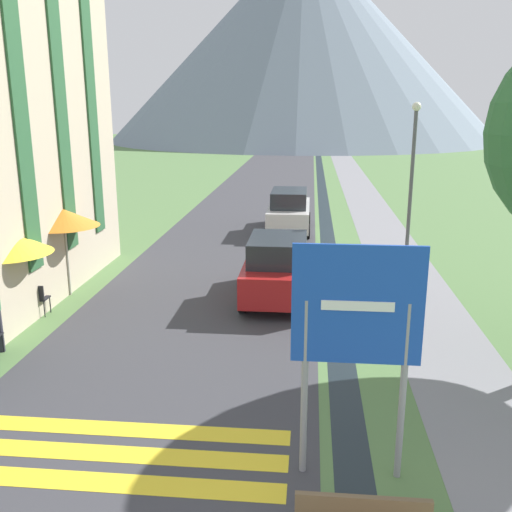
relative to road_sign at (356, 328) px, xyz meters
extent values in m
plane|color=#517542|center=(-1.13, 16.02, -2.34)|extent=(160.00, 160.00, 0.00)
cube|color=#38383D|center=(-3.63, 26.02, -2.34)|extent=(6.40, 60.00, 0.01)
cube|color=slate|center=(2.47, 26.02, -2.34)|extent=(2.20, 60.00, 0.01)
cube|color=black|center=(0.07, 26.02, -2.34)|extent=(0.60, 60.00, 0.00)
cube|color=yellow|center=(-3.63, -0.56, -2.34)|extent=(5.44, 0.44, 0.01)
cube|color=yellow|center=(-3.63, 0.14, -2.34)|extent=(5.44, 0.44, 0.01)
cube|color=yellow|center=(-3.63, 0.84, -2.34)|extent=(5.44, 0.44, 0.01)
cone|color=slate|center=(-2.38, 82.84, 12.41)|extent=(57.78, 57.78, 29.50)
cube|color=#285633|center=(-7.55, 5.75, 2.94)|extent=(0.06, 0.70, 7.92)
cube|color=#285633|center=(-7.55, 8.02, 2.94)|extent=(0.06, 0.70, 7.92)
cube|color=#285633|center=(-7.55, 10.29, 2.94)|extent=(0.06, 0.70, 7.92)
cylinder|color=gray|center=(-0.70, 0.02, -0.98)|extent=(0.10, 0.10, 2.73)
cylinder|color=gray|center=(0.70, 0.02, -0.98)|extent=(0.10, 0.10, 2.73)
cube|color=#1947B7|center=(0.00, 0.00, 0.34)|extent=(1.82, 0.05, 1.72)
cube|color=white|center=(0.00, -0.03, 0.34)|extent=(1.00, 0.02, 0.14)
cube|color=brown|center=(0.07, -1.35, -1.92)|extent=(1.70, 0.08, 0.45)
cube|color=#A31919|center=(-1.53, 7.89, -1.62)|extent=(1.83, 3.92, 0.84)
cube|color=#23282D|center=(-1.53, 7.70, -0.86)|extent=(1.56, 2.16, 0.68)
cylinder|color=black|center=(-2.41, 9.11, -2.04)|extent=(0.18, 0.60, 0.60)
cylinder|color=black|center=(-0.66, 9.11, -2.04)|extent=(0.18, 0.60, 0.60)
cylinder|color=black|center=(-2.41, 6.68, -2.04)|extent=(0.18, 0.60, 0.60)
cylinder|color=black|center=(-0.66, 6.68, -2.04)|extent=(0.18, 0.60, 0.60)
cube|color=silver|center=(-1.58, 16.80, -1.62)|extent=(1.73, 4.40, 0.84)
cube|color=#23282D|center=(-1.58, 16.58, -0.86)|extent=(1.47, 2.42, 0.68)
cylinder|color=black|center=(-2.40, 18.16, -2.04)|extent=(0.18, 0.60, 0.60)
cylinder|color=black|center=(-0.75, 18.16, -2.04)|extent=(0.18, 0.60, 0.60)
cylinder|color=black|center=(-2.40, 15.43, -2.04)|extent=(0.18, 0.60, 0.60)
cylinder|color=black|center=(-0.75, 15.43, -2.04)|extent=(0.18, 0.60, 0.60)
cylinder|color=black|center=(-7.95, 4.79, -2.12)|extent=(0.03, 0.03, 0.45)
cylinder|color=black|center=(-7.41, 3.64, -2.12)|extent=(0.03, 0.03, 0.45)
cube|color=black|center=(-7.65, 5.97, -1.89)|extent=(0.40, 0.40, 0.04)
cube|color=black|center=(-7.65, 5.79, -1.69)|extent=(0.40, 0.04, 0.40)
cylinder|color=black|center=(-7.82, 6.14, -2.12)|extent=(0.03, 0.03, 0.45)
cylinder|color=black|center=(-7.48, 6.14, -2.12)|extent=(0.03, 0.03, 0.45)
cylinder|color=black|center=(-7.82, 5.80, -2.12)|extent=(0.03, 0.03, 0.45)
cylinder|color=black|center=(-7.48, 5.80, -2.12)|extent=(0.03, 0.03, 0.45)
cylinder|color=#B7B2A8|center=(-7.91, 5.22, -1.23)|extent=(0.06, 0.06, 2.23)
cone|color=yellow|center=(-7.91, 5.22, -0.21)|extent=(2.06, 2.06, 0.54)
cylinder|color=#B7B2A8|center=(-7.55, 7.60, -1.15)|extent=(0.06, 0.06, 2.38)
cone|color=orange|center=(-7.55, 7.60, -0.07)|extent=(1.95, 1.95, 0.48)
cylinder|color=#282833|center=(-7.48, 3.67, -1.86)|extent=(0.14, 0.14, 0.97)
cylinder|color=#515156|center=(2.52, 11.08, 0.24)|extent=(0.12, 0.12, 5.16)
sphere|color=silver|center=(2.52, 11.08, 2.94)|extent=(0.28, 0.28, 0.28)
camera|label=1|loc=(-0.69, -7.50, 3.02)|focal=40.00mm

